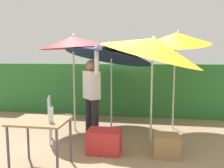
{
  "coord_description": "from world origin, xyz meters",
  "views": [
    {
      "loc": [
        0.69,
        -4.13,
        1.64
      ],
      "look_at": [
        0.0,
        0.3,
        1.1
      ],
      "focal_mm": 34.89,
      "sensor_mm": 36.0,
      "label": 1
    }
  ],
  "objects_px": {
    "bottle_water": "(51,114)",
    "cooler_box": "(104,141)",
    "umbrella_rainbow": "(73,42)",
    "crate_cardboard": "(166,145)",
    "chair_plastic": "(56,116)",
    "person_vendor": "(92,93)",
    "umbrella_yellow": "(177,38)",
    "folding_table": "(40,126)",
    "umbrella_orange": "(110,51)",
    "umbrella_navy": "(153,47)"
  },
  "relations": [
    {
      "from": "cooler_box",
      "to": "bottle_water",
      "type": "bearing_deg",
      "value": -129.29
    },
    {
      "from": "cooler_box",
      "to": "folding_table",
      "type": "relative_size",
      "value": 0.72
    },
    {
      "from": "bottle_water",
      "to": "person_vendor",
      "type": "bearing_deg",
      "value": 80.67
    },
    {
      "from": "umbrella_orange",
      "to": "chair_plastic",
      "type": "distance_m",
      "value": 1.83
    },
    {
      "from": "umbrella_yellow",
      "to": "person_vendor",
      "type": "relative_size",
      "value": 1.26
    },
    {
      "from": "umbrella_navy",
      "to": "umbrella_yellow",
      "type": "bearing_deg",
      "value": 56.64
    },
    {
      "from": "chair_plastic",
      "to": "person_vendor",
      "type": "bearing_deg",
      "value": 23.74
    },
    {
      "from": "chair_plastic",
      "to": "cooler_box",
      "type": "bearing_deg",
      "value": -20.08
    },
    {
      "from": "umbrella_yellow",
      "to": "chair_plastic",
      "type": "height_order",
      "value": "umbrella_yellow"
    },
    {
      "from": "umbrella_yellow",
      "to": "person_vendor",
      "type": "height_order",
      "value": "umbrella_yellow"
    },
    {
      "from": "bottle_water",
      "to": "folding_table",
      "type": "bearing_deg",
      "value": 157.86
    },
    {
      "from": "umbrella_navy",
      "to": "person_vendor",
      "type": "distance_m",
      "value": 1.51
    },
    {
      "from": "person_vendor",
      "to": "umbrella_navy",
      "type": "bearing_deg",
      "value": 1.82
    },
    {
      "from": "chair_plastic",
      "to": "umbrella_navy",
      "type": "bearing_deg",
      "value": 9.87
    },
    {
      "from": "umbrella_yellow",
      "to": "folding_table",
      "type": "distance_m",
      "value": 3.39
    },
    {
      "from": "chair_plastic",
      "to": "bottle_water",
      "type": "relative_size",
      "value": 3.71
    },
    {
      "from": "umbrella_orange",
      "to": "crate_cardboard",
      "type": "distance_m",
      "value": 2.35
    },
    {
      "from": "cooler_box",
      "to": "crate_cardboard",
      "type": "bearing_deg",
      "value": 2.0
    },
    {
      "from": "folding_table",
      "to": "crate_cardboard",
      "type": "bearing_deg",
      "value": 20.52
    },
    {
      "from": "umbrella_rainbow",
      "to": "bottle_water",
      "type": "relative_size",
      "value": 9.07
    },
    {
      "from": "person_vendor",
      "to": "chair_plastic",
      "type": "xyz_separation_m",
      "value": [
        -0.64,
        -0.28,
        -0.42
      ]
    },
    {
      "from": "person_vendor",
      "to": "chair_plastic",
      "type": "bearing_deg",
      "value": -156.26
    },
    {
      "from": "bottle_water",
      "to": "umbrella_yellow",
      "type": "bearing_deg",
      "value": 48.95
    },
    {
      "from": "umbrella_navy",
      "to": "bottle_water",
      "type": "bearing_deg",
      "value": -134.72
    },
    {
      "from": "bottle_water",
      "to": "umbrella_orange",
      "type": "bearing_deg",
      "value": 76.0
    },
    {
      "from": "bottle_water",
      "to": "cooler_box",
      "type": "bearing_deg",
      "value": 50.71
    },
    {
      "from": "person_vendor",
      "to": "crate_cardboard",
      "type": "height_order",
      "value": "person_vendor"
    },
    {
      "from": "person_vendor",
      "to": "chair_plastic",
      "type": "height_order",
      "value": "person_vendor"
    },
    {
      "from": "umbrella_yellow",
      "to": "bottle_water",
      "type": "height_order",
      "value": "umbrella_yellow"
    },
    {
      "from": "person_vendor",
      "to": "folding_table",
      "type": "bearing_deg",
      "value": -108.39
    },
    {
      "from": "cooler_box",
      "to": "folding_table",
      "type": "distance_m",
      "value": 1.15
    },
    {
      "from": "folding_table",
      "to": "chair_plastic",
      "type": "bearing_deg",
      "value": 101.0
    },
    {
      "from": "umbrella_rainbow",
      "to": "cooler_box",
      "type": "bearing_deg",
      "value": -50.34
    },
    {
      "from": "cooler_box",
      "to": "crate_cardboard",
      "type": "relative_size",
      "value": 1.33
    },
    {
      "from": "umbrella_orange",
      "to": "bottle_water",
      "type": "height_order",
      "value": "umbrella_orange"
    },
    {
      "from": "person_vendor",
      "to": "crate_cardboard",
      "type": "distance_m",
      "value": 1.74
    },
    {
      "from": "chair_plastic",
      "to": "folding_table",
      "type": "bearing_deg",
      "value": -79.0
    },
    {
      "from": "umbrella_orange",
      "to": "person_vendor",
      "type": "bearing_deg",
      "value": -113.6
    },
    {
      "from": "umbrella_orange",
      "to": "crate_cardboard",
      "type": "height_order",
      "value": "umbrella_orange"
    },
    {
      "from": "umbrella_rainbow",
      "to": "umbrella_yellow",
      "type": "distance_m",
      "value": 2.29
    },
    {
      "from": "umbrella_orange",
      "to": "umbrella_navy",
      "type": "distance_m",
      "value": 1.1
    },
    {
      "from": "cooler_box",
      "to": "umbrella_orange",
      "type": "bearing_deg",
      "value": 94.59
    },
    {
      "from": "crate_cardboard",
      "to": "chair_plastic",
      "type": "bearing_deg",
      "value": 170.78
    },
    {
      "from": "umbrella_rainbow",
      "to": "crate_cardboard",
      "type": "bearing_deg",
      "value": -27.99
    },
    {
      "from": "umbrella_rainbow",
      "to": "bottle_water",
      "type": "height_order",
      "value": "umbrella_rainbow"
    },
    {
      "from": "umbrella_rainbow",
      "to": "cooler_box",
      "type": "distance_m",
      "value": 2.26
    },
    {
      "from": "chair_plastic",
      "to": "folding_table",
      "type": "relative_size",
      "value": 1.11
    },
    {
      "from": "umbrella_yellow",
      "to": "folding_table",
      "type": "relative_size",
      "value": 2.96
    },
    {
      "from": "cooler_box",
      "to": "chair_plastic",
      "type": "bearing_deg",
      "value": 159.92
    },
    {
      "from": "umbrella_orange",
      "to": "cooler_box",
      "type": "relative_size",
      "value": 3.94
    }
  ]
}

